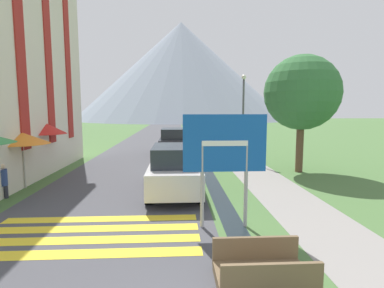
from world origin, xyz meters
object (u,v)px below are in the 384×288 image
road_sign (225,152)px  person_seated_near (2,179)px  cafe_umbrella_middle_orange (23,138)px  streetlamp (243,111)px  parked_car_far (173,141)px  footbridge (263,271)px  parked_car_near (175,170)px  cafe_chair_far_right (27,171)px  cafe_umbrella_rear_red (45,128)px  tree_by_path (302,93)px

road_sign → person_seated_near: bearing=157.8°
cafe_umbrella_middle_orange → streetlamp: streetlamp is taller
road_sign → cafe_umbrella_middle_orange: size_ratio=1.35×
parked_car_far → footbridge: bearing=-83.7°
parked_car_near → person_seated_near: (-6.08, -0.29, -0.22)m
cafe_chair_far_right → person_seated_near: person_seated_near is taller
cafe_umbrella_rear_red → parked_car_far: bearing=47.2°
tree_by_path → cafe_umbrella_rear_red: bearing=-179.6°
parked_car_near → cafe_chair_far_right: size_ratio=5.06×
road_sign → cafe_chair_far_right: 9.45m
parked_car_near → cafe_umbrella_middle_orange: 6.20m
road_sign → parked_car_near: bearing=111.7°
cafe_umbrella_rear_red → footbridge: bearing=-50.8°
footbridge → parked_car_near: bearing=105.1°
cafe_umbrella_rear_red → person_seated_near: (0.04, -3.80, -1.55)m
parked_car_far → streetlamp: (4.22, -3.18, 2.15)m
cafe_chair_far_right → cafe_umbrella_middle_orange: cafe_umbrella_middle_orange is taller
person_seated_near → road_sign: bearing=-22.2°
road_sign → cafe_umbrella_middle_orange: (-7.32, 4.41, -0.02)m
road_sign → footbridge: bearing=-83.9°
road_sign → footbridge: size_ratio=1.77×
parked_car_near → streetlamp: 8.18m
cafe_umbrella_rear_red → tree_by_path: bearing=0.4°
parked_car_far → cafe_umbrella_rear_red: 8.87m
parked_car_near → footbridge: bearing=-74.9°
cafe_umbrella_middle_orange → cafe_umbrella_rear_red: bearing=92.8°
road_sign → cafe_chair_far_right: bearing=145.4°
cafe_umbrella_rear_red → streetlamp: 10.72m
parked_car_far → person_seated_near: size_ratio=3.50×
cafe_umbrella_middle_orange → tree_by_path: (12.25, 2.49, 1.94)m
person_seated_near → parked_car_far: bearing=59.9°
road_sign → streetlamp: size_ratio=0.58×
tree_by_path → cafe_chair_far_right: bearing=-172.7°
footbridge → streetlamp: size_ratio=0.33×
cafe_chair_far_right → tree_by_path: 13.16m
parked_car_near → person_seated_near: 6.09m
cafe_chair_far_right → tree_by_path: (12.61, 1.60, 3.43)m
footbridge → person_seated_near: bearing=143.7°
road_sign → cafe_umbrella_middle_orange: road_sign is taller
parked_car_far → tree_by_path: tree_by_path is taller
person_seated_near → tree_by_path: (12.33, 3.89, 3.25)m
footbridge → parked_car_far: bearing=96.3°
road_sign → parked_car_near: (-1.32, 3.30, -1.11)m
tree_by_path → cafe_umbrella_middle_orange: bearing=-168.5°
parked_car_near → parked_car_far: (-0.16, 9.94, 0.00)m
cafe_chair_far_right → road_sign: bearing=-22.9°
footbridge → cafe_chair_far_right: (-7.96, 7.93, 0.29)m
footbridge → parked_car_near: size_ratio=0.40×
cafe_umbrella_middle_orange → parked_car_far: bearing=56.5°
parked_car_near → person_seated_near: size_ratio=3.44×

